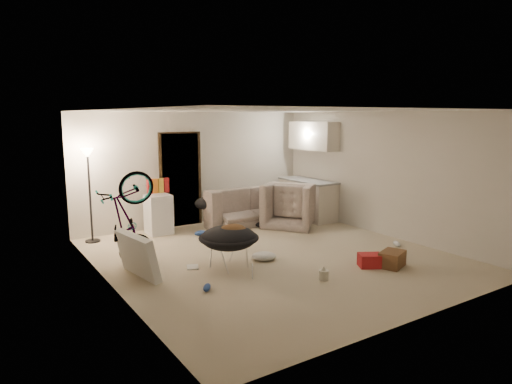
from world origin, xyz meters
TOP-DOWN VIEW (x-y plane):
  - floor at (0.00, 0.00)m, footprint 5.50×6.00m
  - ceiling at (0.00, 0.00)m, footprint 5.50×6.00m
  - wall_back at (0.00, 3.01)m, footprint 5.50×0.02m
  - wall_front at (0.00, -3.01)m, footprint 5.50×0.02m
  - wall_left at (-2.76, 0.00)m, footprint 0.02×6.00m
  - wall_right at (2.76, 0.00)m, footprint 0.02×6.00m
  - doorway at (-0.40, 2.97)m, footprint 0.85×0.10m
  - door_trim at (-0.40, 2.94)m, footprint 0.97×0.04m
  - floor_lamp at (-2.40, 2.65)m, footprint 0.28×0.28m
  - kitchen_counter at (2.43, 2.00)m, footprint 0.60×1.50m
  - counter_top at (2.43, 2.00)m, footprint 0.64×1.54m
  - kitchen_uppers at (2.56, 2.00)m, footprint 0.38×1.40m
  - sofa at (0.95, 2.45)m, footprint 2.15×0.86m
  - armchair at (1.73, 1.67)m, footprint 1.42×1.45m
  - bicycle at (-2.30, 0.74)m, footprint 1.64×0.80m
  - book_asset at (-0.91, -0.78)m, footprint 0.26×0.24m
  - mini_fridge at (-1.08, 2.55)m, footprint 0.48×0.48m
  - snack_box_0 at (-1.25, 2.55)m, footprint 0.11×0.09m
  - snack_box_1 at (-1.13, 2.55)m, footprint 0.11×0.09m
  - snack_box_2 at (-1.01, 2.55)m, footprint 0.10×0.07m
  - snack_box_3 at (-0.89, 2.55)m, footprint 0.11×0.08m
  - saucer_chair at (-0.93, -0.12)m, footprint 0.96×0.96m
  - hoodie at (-0.88, -0.15)m, footprint 0.48×0.41m
  - sofa_drape at (-0.00, 2.45)m, footprint 0.64×0.56m
  - tv_box at (-2.30, 0.28)m, footprint 0.41×1.04m
  - drink_case_a at (1.30, -1.52)m, footprint 0.53×0.46m
  - drink_case_b at (1.00, -1.33)m, footprint 0.45×0.41m
  - juicer at (-0.03, -1.37)m, footprint 0.15×0.15m
  - newspaper at (0.83, 2.04)m, footprint 0.64×0.59m
  - book_blue at (-0.16, 1.34)m, footprint 0.38×0.41m
  - book_white at (-1.43, 0.19)m, footprint 0.26×0.29m
  - shoe_0 at (-0.44, 1.94)m, footprint 0.28×0.13m
  - shoe_2 at (-1.68, -0.80)m, footprint 0.22×0.25m
  - shoe_4 at (2.30, -0.78)m, footprint 0.22×0.28m
  - clothes_lump_b at (1.06, 1.82)m, footprint 0.49×0.44m
  - clothes_lump_c at (-0.24, -0.09)m, footprint 0.53×0.51m

SIDE VIEW (x-z plane):
  - floor at x=0.00m, z-range -0.02..0.00m
  - newspaper at x=0.83m, z-range 0.00..0.01m
  - book_asset at x=-0.91m, z-range 0.00..0.02m
  - book_white at x=-1.43m, z-range 0.00..0.02m
  - book_blue at x=-0.16m, z-range 0.00..0.03m
  - shoe_2 at x=-1.68m, z-range 0.00..0.09m
  - shoe_4 at x=2.30m, z-range 0.00..0.10m
  - shoe_0 at x=-0.44m, z-range 0.00..0.10m
  - clothes_lump_c at x=-0.24m, z-range 0.00..0.13m
  - clothes_lump_b at x=1.06m, z-range 0.00..0.14m
  - juicer at x=-0.03m, z-range -0.02..0.19m
  - drink_case_b at x=1.00m, z-range 0.00..0.21m
  - drink_case_a at x=1.30m, z-range 0.00..0.25m
  - sofa at x=0.95m, z-range 0.00..0.63m
  - tv_box at x=-2.30m, z-range -0.01..0.67m
  - armchair at x=1.73m, z-range 0.00..0.71m
  - saucer_chair at x=-0.93m, z-range 0.06..0.75m
  - mini_fridge at x=-1.08m, z-range 0.00..0.81m
  - bicycle at x=-2.30m, z-range -0.04..0.88m
  - kitchen_counter at x=2.43m, z-range 0.00..0.88m
  - sofa_drape at x=0.00m, z-range 0.40..0.68m
  - hoodie at x=-0.88m, z-range 0.50..0.72m
  - counter_top at x=2.43m, z-range 0.88..0.92m
  - snack_box_0 at x=-1.25m, z-range 0.85..1.15m
  - snack_box_1 at x=-1.13m, z-range 0.85..1.15m
  - snack_box_2 at x=-1.01m, z-range 0.85..1.15m
  - snack_box_3 at x=-0.89m, z-range 0.85..1.15m
  - doorway at x=-0.40m, z-range 0.00..2.04m
  - door_trim at x=-0.40m, z-range -0.03..2.07m
  - wall_back at x=0.00m, z-range 0.00..2.50m
  - wall_front at x=0.00m, z-range 0.00..2.50m
  - wall_left at x=-2.76m, z-range 0.00..2.50m
  - wall_right at x=2.76m, z-range 0.00..2.50m
  - floor_lamp at x=-2.40m, z-range 0.40..2.21m
  - kitchen_uppers at x=2.56m, z-range 1.62..2.27m
  - ceiling at x=0.00m, z-range 2.50..2.52m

